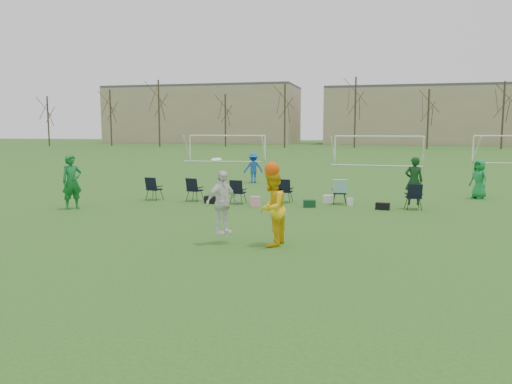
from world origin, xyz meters
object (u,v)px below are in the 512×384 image
(fielder_green_far, at_px, (479,179))
(goal_mid, at_px, (378,142))
(fielder_blue, at_px, (253,168))
(center_contest, at_px, (255,205))
(fielder_green_near, at_px, (72,182))
(goal_left, at_px, (227,141))

(fielder_green_far, xyz_separation_m, goal_mid, (-4.37, 20.48, 1.08))
(fielder_blue, height_order, center_contest, center_contest)
(fielder_green_near, xyz_separation_m, goal_left, (-3.05, 29.21, 0.91))
(fielder_blue, xyz_separation_m, center_contest, (3.82, -14.68, 0.19))
(fielder_green_near, relative_size, goal_left, 0.28)
(fielder_green_far, relative_size, center_contest, 0.75)
(fielder_green_near, bearing_deg, goal_left, 41.45)
(fielder_blue, height_order, goal_left, goal_left)
(fielder_green_near, distance_m, goal_mid, 29.35)
(fielder_green_far, xyz_separation_m, center_contest, (-7.22, -10.79, 0.19))
(fielder_blue, distance_m, fielder_green_far, 11.70)
(fielder_blue, relative_size, center_contest, 0.75)
(fielder_blue, height_order, fielder_green_far, fielder_green_far)
(fielder_green_near, height_order, fielder_blue, fielder_green_near)
(fielder_blue, bearing_deg, goal_left, -93.83)
(fielder_green_near, xyz_separation_m, fielder_green_far, (15.32, 6.73, -0.18))
(fielder_blue, bearing_deg, fielder_green_near, 42.65)
(goal_left, xyz_separation_m, goal_mid, (14.00, -2.00, 0.00))
(fielder_green_near, bearing_deg, fielder_green_far, -30.81)
(goal_left, relative_size, goal_mid, 1.00)
(fielder_blue, xyz_separation_m, fielder_green_far, (11.04, -3.89, 0.00))
(fielder_green_near, height_order, center_contest, center_contest)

